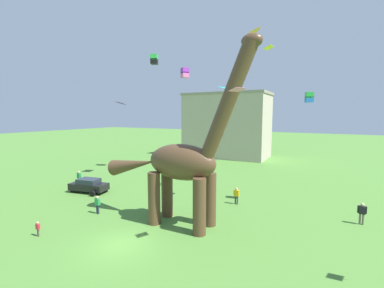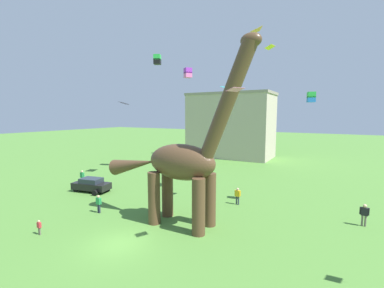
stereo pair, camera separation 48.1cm
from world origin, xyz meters
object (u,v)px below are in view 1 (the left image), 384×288
Objects in this scene: dinosaur_sculpture at (181,162)px; kite_apex at (309,97)px; kite_drifting at (269,48)px; person_far_spectator at (79,177)px; kite_far_left at (154,59)px; kite_mid_right at (225,88)px; kite_near_high at (185,73)px; person_photographer at (362,211)px; kite_high_left at (238,90)px; person_watching_child at (97,203)px; kite_near_low at (121,103)px; person_vendor_side at (38,227)px; person_strolling_adult at (236,194)px; kite_far_right at (254,32)px; parked_sedan_left at (89,185)px.

kite_apex is (8.27, 8.49, 5.18)m from dinosaur_sculpture.
kite_drifting reaches higher than dinosaur_sculpture.
person_far_spectator is 1.99× the size of kite_apex.
kite_far_left is at bearing 155.78° from dinosaur_sculpture.
kite_near_high is at bearing 173.53° from kite_mid_right.
kite_apex is (-4.37, 1.79, 9.13)m from person_photographer.
kite_high_left is at bearing -43.43° from kite_far_left.
person_far_spectator is 1.80× the size of kite_drifting.
kite_near_low reaches higher than person_watching_child.
person_strolling_adult reaches higher than person_vendor_side.
person_photographer is 1.96× the size of kite_apex.
kite_mid_right is (-5.97, 7.94, -4.36)m from kite_far_right.
kite_mid_right is at bearing 143.61° from kite_apex.
person_vendor_side is 28.06m from kite_near_high.
person_photographer is 21.67m from kite_mid_right.
kite_apex is 11.66m from kite_high_left.
kite_near_high is at bearing -165.75° from person_photographer.
parked_sedan_left is 21.12m from kite_mid_right.
parked_sedan_left is 4.49× the size of kite_drifting.
kite_drifting is at bearing -10.37° from kite_near_low.
kite_far_right is 1.88× the size of kite_high_left.
kite_apex is 0.91× the size of kite_drifting.
kite_drifting is 10.26m from kite_high_left.
kite_near_low reaches higher than parked_sedan_left.
person_vendor_side is 26.60m from kite_mid_right.
kite_near_low is (-15.68, 10.27, 5.21)m from dinosaur_sculpture.
kite_far_left is (2.48, 4.51, 6.43)m from kite_near_low.
person_far_spectator is 24.95m from kite_high_left.
kite_near_high reaches higher than person_far_spectator.
person_strolling_adult is 11.11m from kite_apex.
kite_far_right is at bearing 102.51° from person_strolling_adult.
kite_apex reaches higher than person_strolling_adult.
person_strolling_adult is at bearing -27.91° from kite_far_left.
kite_far_right reaches higher than kite_near_low.
person_watching_child is at bearing -147.56° from kite_apex.
kite_far_right is at bearing 101.48° from kite_high_left.
person_photographer is 1.61× the size of kite_high_left.
kite_high_left is at bearing 134.40° from person_vendor_side.
kite_far_right is at bearing -34.54° from kite_near_high.
kite_near_low is at bearing 110.84° from person_far_spectator.
kite_far_right is at bearing 95.05° from dinosaur_sculpture.
kite_near_low is at bearing -130.00° from kite_near_high.
kite_drifting is (21.90, 2.54, 13.33)m from person_far_spectator.
kite_high_left reaches higher than person_watching_child.
kite_mid_right reaches higher than person_watching_child.
person_strolling_adult is 23.58m from kite_far_left.
kite_near_high reaches higher than kite_drifting.
person_vendor_side is 0.58× the size of kite_near_low.
kite_apex is at bearing 116.44° from person_watching_child.
parked_sedan_left is at bearing -164.54° from kite_apex.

